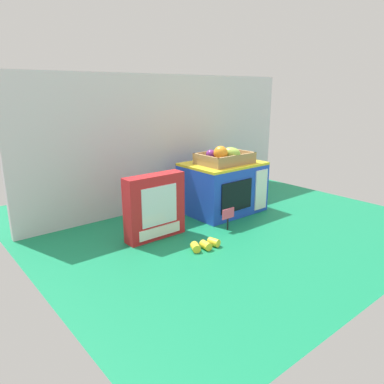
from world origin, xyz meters
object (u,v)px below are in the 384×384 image
(cookie_set_box, at_px, (155,207))
(price_sign, at_px, (228,216))
(loose_toy_banana, at_px, (205,245))
(food_groups_crate, at_px, (224,158))
(toy_microwave, at_px, (223,187))

(cookie_set_box, relative_size, price_sign, 2.71)
(loose_toy_banana, bearing_deg, cookie_set_box, 111.20)
(food_groups_crate, height_order, loose_toy_banana, food_groups_crate)
(cookie_set_box, height_order, price_sign, cookie_set_box)
(cookie_set_box, bearing_deg, food_groups_crate, 5.73)
(toy_microwave, height_order, cookie_set_box, cookie_set_box)
(loose_toy_banana, bearing_deg, food_groups_crate, 36.54)
(toy_microwave, bearing_deg, food_groups_crate, -126.50)
(toy_microwave, bearing_deg, cookie_set_box, -171.17)
(toy_microwave, relative_size, loose_toy_banana, 2.89)
(price_sign, bearing_deg, food_groups_crate, 50.78)
(toy_microwave, distance_m, cookie_set_box, 0.47)
(toy_microwave, distance_m, price_sign, 0.27)
(food_groups_crate, relative_size, loose_toy_banana, 1.97)
(toy_microwave, height_order, food_groups_crate, food_groups_crate)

